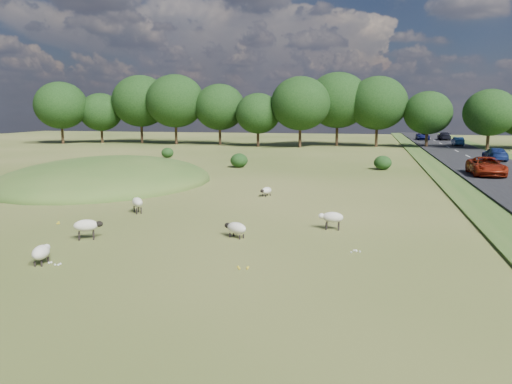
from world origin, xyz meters
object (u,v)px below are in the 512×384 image
sheep_0 (87,226)px  car_3 (495,154)px  sheep_2 (332,217)px  car_1 (423,136)px  sheep_3 (266,191)px  sheep_5 (41,252)px  car_4 (444,136)px  car_0 (486,166)px  car_2 (458,141)px  sheep_4 (236,228)px  sheep_1 (137,202)px

sheep_0 → car_3: car_3 is taller
sheep_0 → sheep_2: (10.50, 4.26, -0.03)m
sheep_2 → car_1: bearing=-97.0°
sheep_3 → sheep_5: size_ratio=0.86×
sheep_0 → sheep_5: sheep_0 is taller
sheep_3 → car_4: 68.95m
sheep_0 → car_0: car_0 is taller
car_4 → sheep_2: bearing=78.5°
car_3 → car_2: bearing=-90.0°
sheep_4 → car_1: bearing=-73.5°
sheep_1 → sheep_4: size_ratio=0.93×
sheep_5 → car_1: size_ratio=0.27×
sheep_0 → car_4: 82.83m
sheep_3 → car_4: car_4 is taller
sheep_0 → car_3: size_ratio=0.27×
car_2 → car_4: 14.93m
sheep_1 → sheep_3: size_ratio=1.07×
sheep_0 → sheep_4: (6.38, 1.77, -0.19)m
sheep_1 → sheep_3: bearing=-80.1°
sheep_4 → car_0: (15.52, 24.09, 0.56)m
car_2 → sheep_4: bearing=72.7°
sheep_1 → sheep_2: (10.92, -1.60, -0.00)m
sheep_1 → car_3: (26.12, 33.79, 0.34)m
sheep_1 → car_3: size_ratio=0.24×
car_2 → car_4: bearing=-90.0°
car_2 → car_3: bearing=90.0°
sheep_3 → car_2: car_2 is taller
car_1 → car_3: size_ratio=1.00×
sheep_2 → car_1: car_1 is taller
sheep_3 → car_1: bearing=-167.8°
sheep_2 → sheep_4: size_ratio=0.95×
sheep_4 → car_4: (19.32, 76.97, 0.51)m
sheep_4 → sheep_5: sheep_5 is taller
sheep_0 → sheep_1: sheep_0 is taller
sheep_1 → sheep_2: 11.04m
sheep_1 → car_1: (22.32, 72.52, 0.31)m
car_0 → sheep_1: bearing=-138.1°
sheep_2 → sheep_0: bearing=23.8°
sheep_4 → car_0: size_ratio=0.23×
sheep_0 → sheep_1: (-0.43, 5.86, -0.02)m
sheep_2 → car_4: (15.20, 74.48, 0.35)m
sheep_5 → car_2: car_2 is taller
sheep_0 → car_4: bearing=43.8°
car_2 → car_0: bearing=84.3°
sheep_5 → sheep_1: bearing=-9.4°
sheep_4 → car_0: bearing=-94.8°
sheep_2 → sheep_3: 9.90m
car_3 → car_4: bearing=-90.0°
sheep_1 → sheep_0: bearing=144.6°
sheep_2 → car_4: car_4 is taller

